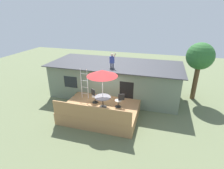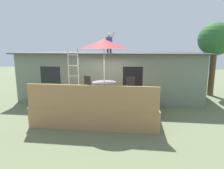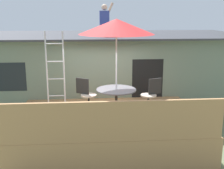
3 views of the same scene
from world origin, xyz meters
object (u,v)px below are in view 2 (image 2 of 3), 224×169
Objects in this scene: patio_table at (104,86)px; person_figure at (109,41)px; step_ladder at (73,71)px; backyard_tree at (215,41)px; patio_chair_right at (128,88)px; patio_umbrella at (104,44)px; patio_chair_left at (89,86)px.

person_figure is at bearing 93.10° from patio_table.
step_ladder is 1.98× the size of person_figure.
person_figure is 0.25× the size of backyard_tree.
patio_chair_right is (1.00, 0.35, -0.13)m from patio_table.
person_figure reaches higher than patio_umbrella.
patio_umbrella is 0.56× the size of backyard_tree.
step_ladder reaches higher than patio_table.
person_figure is 3.02m from patio_chair_left.
person_figure is at bearing -161.34° from backyard_tree.
patio_chair_right is at bearing -11.29° from step_ladder.
patio_chair_left is (-0.64, -2.11, -2.06)m from person_figure.
patio_table is 3.25m from person_figure.
patio_table is 1.76m from patio_umbrella.
patio_umbrella is 2.17m from patio_chair_right.
patio_umbrella is 7.67m from backyard_tree.
person_figure reaches higher than step_ladder.
step_ladder is 8.72m from backyard_tree.
patio_chair_left is at bearing -148.43° from backyard_tree.
patio_umbrella is at bearing -142.10° from backyard_tree.
patio_umbrella reaches higher than patio_chair_right.
patio_umbrella is at bearing 0.00° from patio_chair_right.
patio_chair_left is at bearing 147.06° from patio_table.
patio_chair_left is (-0.79, 0.51, -0.13)m from patio_table.
patio_table is 1.13× the size of patio_chair_left.
backyard_tree is (5.05, 4.35, 2.15)m from patio_chair_right.
backyard_tree is (6.05, 4.71, 0.26)m from patio_umbrella.
step_ladder is at bearing -30.72° from patio_chair_right.
patio_chair_left is at bearing -24.44° from patio_chair_right.
patio_chair_left is (0.86, -0.37, -0.64)m from step_ladder.
patio_umbrella is 2.76× the size of patio_chair_right.
patio_chair_right is (1.78, -0.16, 0.00)m from patio_chair_left.
step_ladder is 0.49× the size of backyard_tree.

